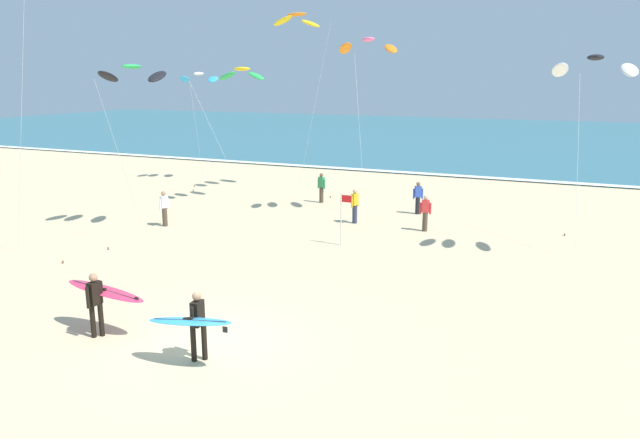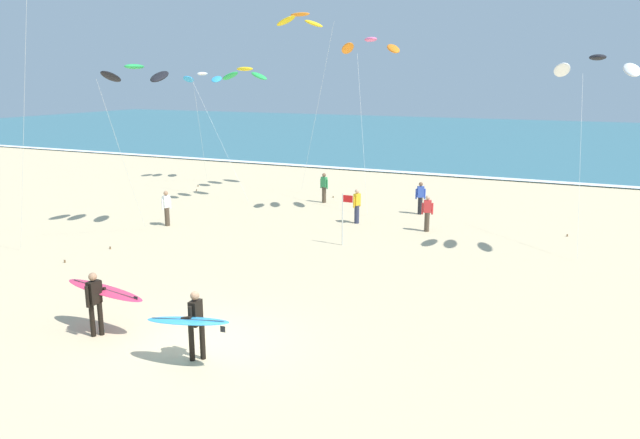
% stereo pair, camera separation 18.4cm
% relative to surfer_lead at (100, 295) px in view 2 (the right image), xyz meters
% --- Properties ---
extents(ground_plane, '(160.00, 160.00, 0.00)m').
position_rel_surfer_lead_xyz_m(ground_plane, '(2.86, 0.43, -1.05)').
color(ground_plane, '#D1BA8E').
extents(ocean_water, '(160.00, 60.00, 0.08)m').
position_rel_surfer_lead_xyz_m(ocean_water, '(2.86, 59.10, -1.01)').
color(ocean_water, '#336B7A').
rests_on(ocean_water, ground).
extents(shoreline_foam, '(160.00, 0.90, 0.01)m').
position_rel_surfer_lead_xyz_m(shoreline_foam, '(2.86, 29.40, -0.97)').
color(shoreline_foam, white).
rests_on(shoreline_foam, ocean_water).
extents(surfer_lead, '(2.49, 0.95, 1.71)m').
position_rel_surfer_lead_xyz_m(surfer_lead, '(0.00, 0.00, 0.00)').
color(surfer_lead, black).
rests_on(surfer_lead, ground).
extents(surfer_trailing, '(2.18, 0.97, 1.71)m').
position_rel_surfer_lead_xyz_m(surfer_trailing, '(3.19, -0.41, -0.01)').
color(surfer_trailing, black).
rests_on(surfer_trailing, ground).
extents(kite_arc_charcoal_near, '(2.85, 4.62, 7.27)m').
position_rel_surfer_lead_xyz_m(kite_arc_charcoal_near, '(11.03, 11.92, 5.84)').
color(kite_arc_charcoal_near, white).
rests_on(kite_arc_charcoal_near, ground).
extents(kite_arc_ivory_mid, '(2.64, 3.06, 6.84)m').
position_rel_surfer_lead_xyz_m(kite_arc_ivory_mid, '(-11.49, 21.09, 5.46)').
color(kite_arc_ivory_mid, '#2D99DB').
rests_on(kite_arc_ivory_mid, ground).
extents(kite_arc_rose_high, '(3.25, 4.16, 8.28)m').
position_rel_surfer_lead_xyz_m(kite_arc_rose_high, '(1.57, 15.68, 6.85)').
color(kite_arc_rose_high, orange).
rests_on(kite_arc_rose_high, ground).
extents(kite_arc_amber_low, '(3.46, 3.04, 9.96)m').
position_rel_surfer_lead_xyz_m(kite_arc_amber_low, '(-4.12, 20.00, 8.52)').
color(kite_arc_amber_low, yellow).
rests_on(kite_arc_amber_low, ground).
extents(kite_arc_golden_distant, '(5.58, 3.06, 7.04)m').
position_rel_surfer_lead_xyz_m(kite_arc_golden_distant, '(-5.33, 16.07, 5.64)').
color(kite_arc_golden_distant, green).
rests_on(kite_arc_golden_distant, ground).
extents(kite_arc_emerald_close, '(3.02, 4.10, 7.06)m').
position_rel_surfer_lead_xyz_m(kite_arc_emerald_close, '(-6.43, 9.21, 5.62)').
color(kite_arc_emerald_close, black).
rests_on(kite_arc_emerald_close, ground).
extents(bystander_red_top, '(0.48, 0.27, 1.59)m').
position_rel_surfer_lead_xyz_m(bystander_red_top, '(4.91, 14.04, -0.24)').
color(bystander_red_top, '#4C3D2D').
rests_on(bystander_red_top, ground).
extents(bystander_white_top, '(0.25, 0.49, 1.59)m').
position_rel_surfer_lead_xyz_m(bystander_white_top, '(-6.00, 10.19, -0.24)').
color(bystander_white_top, '#4C3D2D').
rests_on(bystander_white_top, ground).
extents(bystander_green_top, '(0.49, 0.25, 1.59)m').
position_rel_surfer_lead_xyz_m(bystander_green_top, '(-1.70, 17.84, -0.24)').
color(bystander_green_top, '#4C3D2D').
rests_on(bystander_green_top, ground).
extents(bystander_blue_top, '(0.45, 0.31, 1.59)m').
position_rel_surfer_lead_xyz_m(bystander_blue_top, '(3.72, 17.23, -0.24)').
color(bystander_blue_top, black).
rests_on(bystander_blue_top, ground).
extents(bystander_yellow_top, '(0.27, 0.48, 1.59)m').
position_rel_surfer_lead_xyz_m(bystander_yellow_top, '(1.60, 14.18, -0.24)').
color(bystander_yellow_top, '#2D334C').
rests_on(bystander_yellow_top, ground).
extents(lifeguard_flag, '(0.45, 0.05, 2.10)m').
position_rel_surfer_lead_xyz_m(lifeguard_flag, '(2.48, 10.47, 0.21)').
color(lifeguard_flag, silver).
rests_on(lifeguard_flag, ground).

